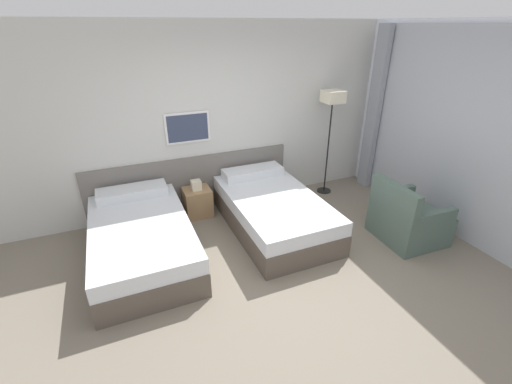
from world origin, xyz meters
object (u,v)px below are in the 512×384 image
nightstand (198,201)px  floor_lamp (332,105)px  bed_near_window (273,211)px  armchair (407,221)px  bed_near_door (142,239)px

nightstand → floor_lamp: 2.56m
bed_near_window → armchair: 1.80m
bed_near_door → bed_near_window: same height
bed_near_door → floor_lamp: size_ratio=1.17×
bed_near_window → armchair: size_ratio=2.35×
nightstand → floor_lamp: floor_lamp is taller
floor_lamp → armchair: size_ratio=2.01×
nightstand → armchair: (2.42, -1.72, 0.05)m
bed_near_door → nightstand: bearing=40.5°
bed_near_window → floor_lamp: floor_lamp is taller
bed_near_door → bed_near_window: 1.78m
bed_near_window → floor_lamp: (1.33, 0.70, 1.23)m
armchair → bed_near_window: bearing=60.3°
bed_near_window → nightstand: size_ratio=3.52×
floor_lamp → armchair: floor_lamp is taller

